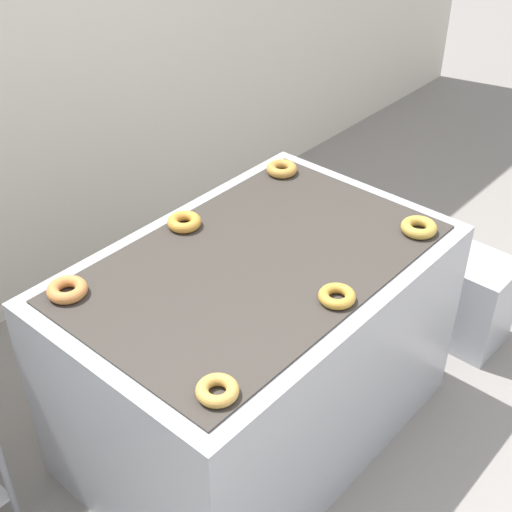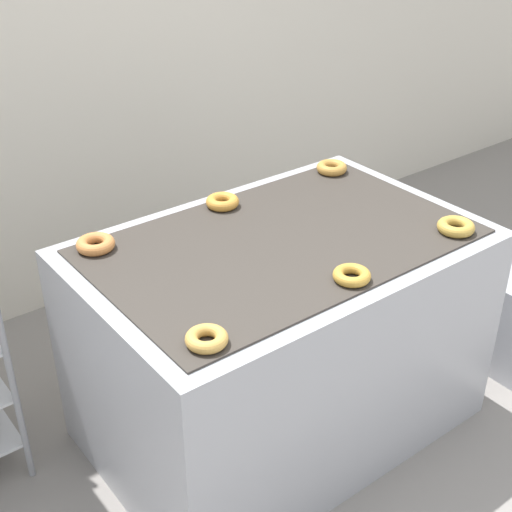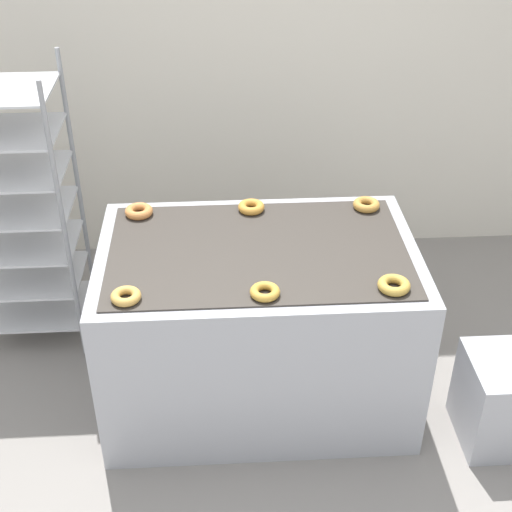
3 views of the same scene
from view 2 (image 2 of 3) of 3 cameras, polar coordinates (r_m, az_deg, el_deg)
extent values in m
cube|color=silver|center=(3.46, -13.47, 18.38)|extent=(8.00, 0.05, 2.80)
cube|color=#A8AAB2|center=(2.74, 1.92, -6.60)|extent=(1.43, 0.94, 0.84)
cube|color=#38332D|center=(2.51, 2.09, 1.22)|extent=(1.32, 0.82, 0.01)
cube|color=#262628|center=(2.64, 14.63, -4.75)|extent=(0.12, 0.07, 0.10)
torus|color=gold|center=(1.99, -3.97, -6.62)|extent=(0.12, 0.12, 0.04)
torus|color=gold|center=(2.28, 7.67, -1.55)|extent=(0.12, 0.12, 0.04)
torus|color=#BB943D|center=(2.65, 15.70, 2.27)|extent=(0.13, 0.13, 0.04)
torus|color=#D18242|center=(2.50, -12.72, 0.94)|extent=(0.13, 0.13, 0.04)
torus|color=gold|center=(2.74, -2.70, 4.36)|extent=(0.13, 0.13, 0.04)
torus|color=#BC863A|center=(3.05, 6.08, 7.04)|extent=(0.13, 0.13, 0.04)
camera|label=1|loc=(0.45, -78.13, 46.55)|focal=50.00mm
camera|label=3|loc=(1.65, 99.31, 15.55)|focal=50.00mm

